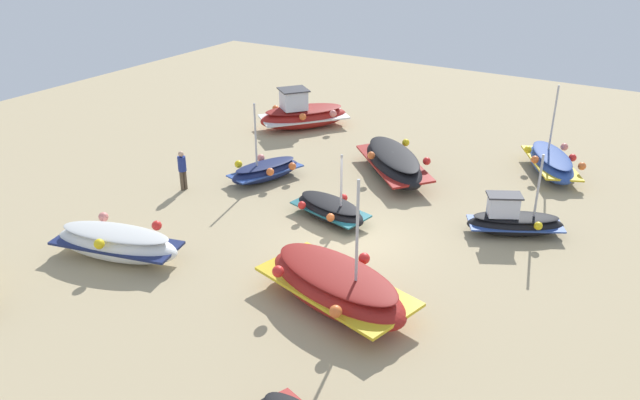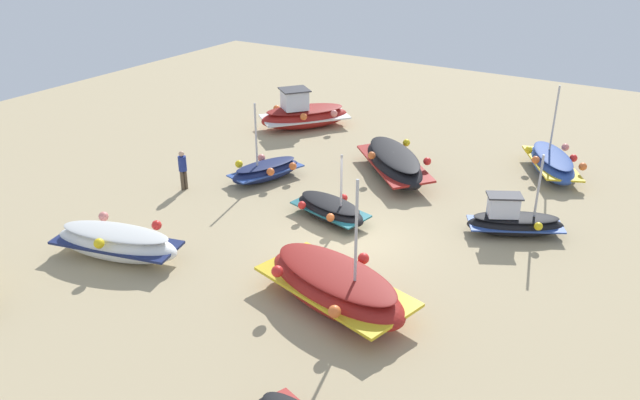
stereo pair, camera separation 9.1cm
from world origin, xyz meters
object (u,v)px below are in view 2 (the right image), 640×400
object	(u,v)px
fishing_boat_0	(514,221)
fishing_boat_3	(335,286)
fishing_boat_2	(304,114)
fishing_boat_4	(266,170)
fishing_boat_8	(330,209)
fishing_boat_1	(117,242)
person_walking	(183,168)
fishing_boat_9	(552,163)
fishing_boat_7	(394,163)

from	to	relation	value
fishing_boat_0	fishing_boat_3	distance (m)	7.53
fishing_boat_0	fishing_boat_2	xyz separation A→B (m)	(-5.97, -12.45, 0.20)
fishing_boat_0	fishing_boat_4	size ratio (longest dim) A/B	1.00
fishing_boat_0	fishing_boat_8	xyz separation A→B (m)	(2.31, -5.93, -0.09)
fishing_boat_1	fishing_boat_8	bearing A→B (deg)	40.24
person_walking	fishing_boat_8	bearing A→B (deg)	-161.88
fishing_boat_0	fishing_boat_2	bearing A→B (deg)	-54.08
fishing_boat_2	fishing_boat_4	xyz separation A→B (m)	(6.54, 2.42, -0.27)
fishing_boat_9	person_walking	distance (m)	15.19
fishing_boat_8	person_walking	world-z (taller)	fishing_boat_8
fishing_boat_0	fishing_boat_3	bearing A→B (deg)	37.94
fishing_boat_0	fishing_boat_9	world-z (taller)	fishing_boat_9
fishing_boat_2	fishing_boat_3	xyz separation A→B (m)	(12.87, 9.43, -0.05)
fishing_boat_7	fishing_boat_8	world-z (taller)	fishing_boat_8
fishing_boat_0	fishing_boat_4	bearing A→B (deg)	-25.18
fishing_boat_0	fishing_boat_8	bearing A→B (deg)	-7.13
fishing_boat_4	fishing_boat_8	distance (m)	4.46
fishing_boat_1	fishing_boat_7	world-z (taller)	fishing_boat_7
fishing_boat_0	fishing_boat_7	bearing A→B (deg)	-52.41
fishing_boat_0	fishing_boat_7	world-z (taller)	fishing_boat_0
fishing_boat_0	fishing_boat_8	distance (m)	6.36
fishing_boat_2	fishing_boat_8	size ratio (longest dim) A/B	1.42
person_walking	fishing_boat_9	bearing A→B (deg)	-131.00
fishing_boat_9	person_walking	xyz separation A→B (m)	(9.29, -12.01, 0.42)
fishing_boat_4	fishing_boat_9	bearing A→B (deg)	-36.10
fishing_boat_3	person_walking	distance (m)	9.98
fishing_boat_1	person_walking	xyz separation A→B (m)	(-5.19, -1.96, 0.37)
fishing_boat_8	fishing_boat_9	xyz separation A→B (m)	(-8.54, 5.71, 0.11)
fishing_boat_3	person_walking	world-z (taller)	fishing_boat_3
fishing_boat_4	fishing_boat_8	xyz separation A→B (m)	(1.74, 4.10, -0.02)
fishing_boat_2	fishing_boat_7	distance (m)	7.51
fishing_boat_4	person_walking	bearing A→B (deg)	157.90
fishing_boat_0	fishing_boat_2	world-z (taller)	fishing_boat_0
fishing_boat_1	fishing_boat_4	distance (m)	7.69
fishing_boat_1	fishing_boat_4	size ratio (longest dim) A/B	1.32
fishing_boat_3	fishing_boat_9	xyz separation A→B (m)	(-13.12, 2.80, -0.13)
fishing_boat_4	person_walking	distance (m)	3.36
fishing_boat_2	fishing_boat_9	size ratio (longest dim) A/B	1.10
fishing_boat_0	fishing_boat_2	distance (m)	13.81
fishing_boat_1	fishing_boat_0	bearing A→B (deg)	25.17
fishing_boat_1	fishing_boat_8	size ratio (longest dim) A/B	1.37
fishing_boat_7	fishing_boat_8	distance (m)	4.88
fishing_boat_7	fishing_boat_8	bearing A→B (deg)	-47.15
fishing_boat_0	fishing_boat_1	size ratio (longest dim) A/B	0.76
fishing_boat_3	fishing_boat_8	distance (m)	5.44
fishing_boat_1	fishing_boat_3	distance (m)	7.38
fishing_boat_0	person_walking	bearing A→B (deg)	-14.35
fishing_boat_3	person_walking	xyz separation A→B (m)	(-3.83, -9.21, 0.29)
person_walking	fishing_boat_3	bearing A→B (deg)	168.71
fishing_boat_4	fishing_boat_1	bearing A→B (deg)	-162.53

